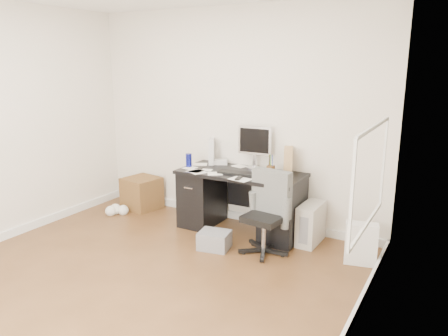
% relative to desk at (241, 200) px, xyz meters
% --- Properties ---
extents(ground, '(4.00, 4.00, 0.00)m').
position_rel_desk_xyz_m(ground, '(-0.30, -1.65, -0.40)').
color(ground, '#4A2F17').
rests_on(ground, ground).
extents(room_shell, '(4.02, 4.02, 2.71)m').
position_rel_desk_xyz_m(room_shell, '(-0.27, -1.62, 1.26)').
color(room_shell, silver).
rests_on(room_shell, ground).
extents(desk, '(1.50, 0.70, 0.75)m').
position_rel_desk_xyz_m(desk, '(0.00, 0.00, 0.00)').
color(desk, black).
rests_on(desk, ground).
extents(loose_papers, '(1.10, 0.60, 0.00)m').
position_rel_desk_xyz_m(loose_papers, '(-0.20, -0.05, 0.35)').
color(loose_papers, silver).
rests_on(loose_papers, desk).
extents(lcd_monitor, '(0.44, 0.27, 0.53)m').
position_rel_desk_xyz_m(lcd_monitor, '(0.07, 0.23, 0.62)').
color(lcd_monitor, '#B1B0B5').
rests_on(lcd_monitor, desk).
extents(keyboard, '(0.45, 0.18, 0.03)m').
position_rel_desk_xyz_m(keyboard, '(0.00, -0.12, 0.36)').
color(keyboard, black).
rests_on(keyboard, desk).
extents(computer_mouse, '(0.07, 0.07, 0.07)m').
position_rel_desk_xyz_m(computer_mouse, '(0.47, -0.01, 0.38)').
color(computer_mouse, '#B1B0B5').
rests_on(computer_mouse, desk).
extents(travel_mug, '(0.08, 0.08, 0.17)m').
position_rel_desk_xyz_m(travel_mug, '(-0.69, -0.09, 0.43)').
color(travel_mug, navy).
rests_on(travel_mug, desk).
extents(white_binder, '(0.24, 0.31, 0.32)m').
position_rel_desk_xyz_m(white_binder, '(-0.54, 0.22, 0.51)').
color(white_binder, silver).
rests_on(white_binder, desk).
extents(magazine_file, '(0.22, 0.29, 0.31)m').
position_rel_desk_xyz_m(magazine_file, '(0.51, 0.21, 0.50)').
color(magazine_file, '#A0834D').
rests_on(magazine_file, desk).
extents(pen_cup, '(0.10, 0.10, 0.23)m').
position_rel_desk_xyz_m(pen_cup, '(0.34, 0.11, 0.46)').
color(pen_cup, brown).
rests_on(pen_cup, desk).
extents(yellow_book, '(0.18, 0.22, 0.04)m').
position_rel_desk_xyz_m(yellow_book, '(0.55, -0.18, 0.37)').
color(yellow_book, gold).
rests_on(yellow_book, desk).
extents(paper_remote, '(0.27, 0.23, 0.02)m').
position_rel_desk_xyz_m(paper_remote, '(0.14, -0.30, 0.36)').
color(paper_remote, silver).
rests_on(paper_remote, desk).
extents(office_chair, '(0.57, 0.57, 0.90)m').
position_rel_desk_xyz_m(office_chair, '(0.51, -0.44, 0.05)').
color(office_chair, '#4B4D4B').
rests_on(office_chair, ground).
extents(pc_tower, '(0.22, 0.47, 0.47)m').
position_rel_desk_xyz_m(pc_tower, '(0.87, 0.06, -0.17)').
color(pc_tower, '#B2ADA1').
rests_on(pc_tower, ground).
extents(shopping_bag, '(0.36, 0.29, 0.43)m').
position_rel_desk_xyz_m(shopping_bag, '(1.49, -0.19, -0.18)').
color(shopping_bag, silver).
rests_on(shopping_bag, ground).
extents(wicker_basket, '(0.51, 0.51, 0.44)m').
position_rel_desk_xyz_m(wicker_basket, '(-1.61, 0.08, -0.18)').
color(wicker_basket, '#4D2E17').
rests_on(wicker_basket, ground).
extents(desk_printer, '(0.38, 0.33, 0.20)m').
position_rel_desk_xyz_m(desk_printer, '(-0.01, -0.61, -0.30)').
color(desk_printer, slate).
rests_on(desk_printer, ground).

